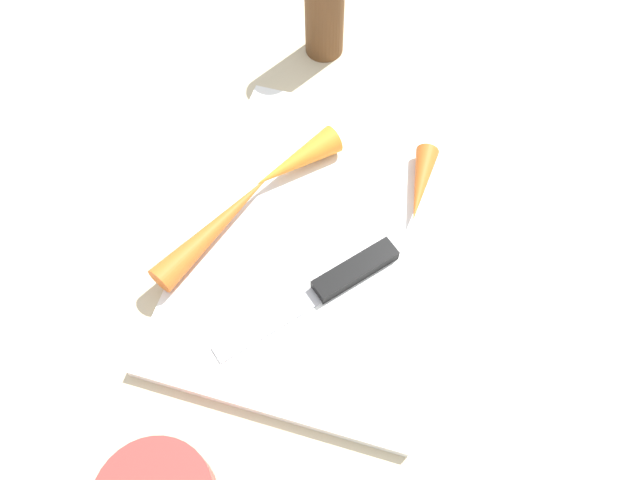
{
  "coord_description": "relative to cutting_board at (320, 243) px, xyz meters",
  "views": [
    {
      "loc": [
        0.3,
        0.09,
        0.56
      ],
      "look_at": [
        0.0,
        0.0,
        0.01
      ],
      "focal_mm": 35.2,
      "sensor_mm": 36.0,
      "label": 1
    }
  ],
  "objects": [
    {
      "name": "ground_plane",
      "position": [
        0.0,
        0.0,
        -0.01
      ],
      "size": [
        1.4,
        1.4,
        0.0
      ],
      "primitive_type": "plane",
      "color": "#C6B793"
    },
    {
      "name": "cutting_board",
      "position": [
        0.0,
        0.0,
        0.0
      ],
      "size": [
        0.36,
        0.26,
        0.01
      ],
      "primitive_type": "cube",
      "color": "white",
      "rests_on": "ground_plane"
    },
    {
      "name": "knife",
      "position": [
        0.04,
        0.03,
        0.01
      ],
      "size": [
        0.16,
        0.15,
        0.01
      ],
      "rotation": [
        0.0,
        0.0,
        5.58
      ],
      "color": "#B7B7BC",
      "rests_on": "cutting_board"
    },
    {
      "name": "carrot_shortest",
      "position": [
        -0.09,
        0.08,
        0.02
      ],
      "size": [
        0.09,
        0.03,
        0.02
      ],
      "primitive_type": "cone",
      "rotation": [
        0.0,
        1.57,
        0.03
      ],
      "color": "orange",
      "rests_on": "cutting_board"
    },
    {
      "name": "carrot_longest",
      "position": [
        0.02,
        -0.1,
        0.02
      ],
      "size": [
        0.16,
        0.09,
        0.03
      ],
      "primitive_type": "cone",
      "rotation": [
        0.0,
        1.57,
        2.74
      ],
      "color": "orange",
      "rests_on": "cutting_board"
    },
    {
      "name": "carrot_medium",
      "position": [
        -0.08,
        -0.05,
        0.02
      ],
      "size": [
        0.1,
        0.09,
        0.03
      ],
      "primitive_type": "cone",
      "rotation": [
        0.0,
        1.57,
        5.63
      ],
      "color": "orange",
      "rests_on": "cutting_board"
    },
    {
      "name": "pepper_grinder",
      "position": [
        -0.27,
        -0.07,
        0.06
      ],
      "size": [
        0.05,
        0.05,
        0.14
      ],
      "primitive_type": "cylinder",
      "color": "brown",
      "rests_on": "ground_plane"
    }
  ]
}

